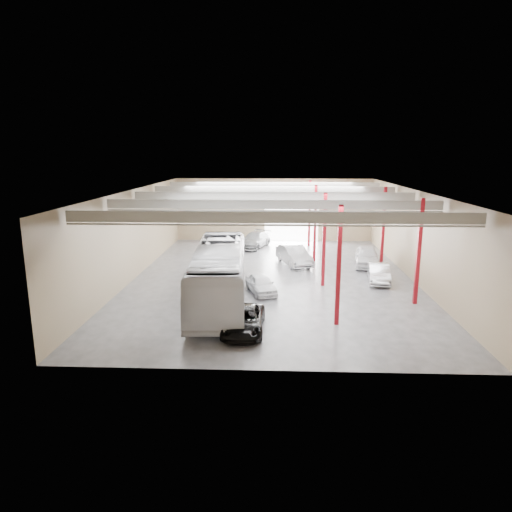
# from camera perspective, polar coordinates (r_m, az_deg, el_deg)

# --- Properties ---
(depot_shell) EXTENTS (22.12, 32.12, 7.06)m
(depot_shell) POSITION_cam_1_polar(r_m,az_deg,el_deg) (36.12, 2.36, 5.10)
(depot_shell) COLOR #434348
(depot_shell) RESTS_ON ground
(coach_bus) EXTENTS (4.21, 14.20, 3.90)m
(coach_bus) POSITION_cam_1_polar(r_m,az_deg,el_deg) (30.34, -4.60, -2.25)
(coach_bus) COLOR silver
(coach_bus) RESTS_ON ground
(black_sedan) EXTENTS (2.33, 4.90, 1.35)m
(black_sedan) POSITION_cam_1_polar(r_m,az_deg,el_deg) (25.68, -1.57, -8.03)
(black_sedan) COLOR black
(black_sedan) RESTS_ON ground
(car_row_a) EXTENTS (2.72, 4.25, 1.35)m
(car_row_a) POSITION_cam_1_polar(r_m,az_deg,el_deg) (32.58, 0.65, -3.48)
(car_row_a) COLOR white
(car_row_a) RESTS_ON ground
(car_row_b) EXTENTS (3.35, 5.54, 1.72)m
(car_row_b) POSITION_cam_1_polar(r_m,az_deg,el_deg) (40.84, 4.77, 0.10)
(car_row_b) COLOR #B4B4B9
(car_row_b) RESTS_ON ground
(car_row_c) EXTENTS (3.82, 5.80, 1.56)m
(car_row_c) POSITION_cam_1_polar(r_m,az_deg,el_deg) (48.22, -0.19, 2.00)
(car_row_c) COLOR slate
(car_row_c) RESTS_ON ground
(car_right_near) EXTENTS (2.10, 4.50, 1.43)m
(car_right_near) POSITION_cam_1_polar(r_m,az_deg,el_deg) (36.51, 15.11, -2.08)
(car_right_near) COLOR silver
(car_right_near) RESTS_ON ground
(car_right_far) EXTENTS (2.77, 5.30, 1.72)m
(car_right_far) POSITION_cam_1_polar(r_m,az_deg,el_deg) (41.44, 13.69, -0.05)
(car_right_far) COLOR silver
(car_right_far) RESTS_ON ground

